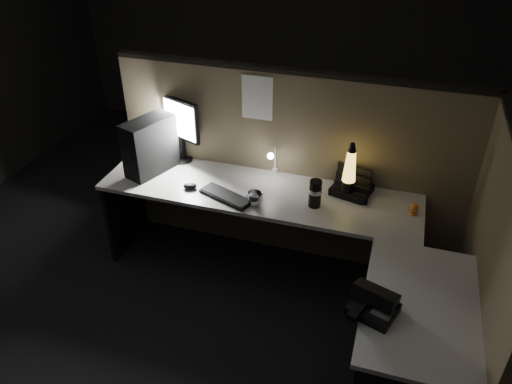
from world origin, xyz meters
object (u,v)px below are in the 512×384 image
(pc_tower, at_px, (150,146))
(lava_lamp, at_px, (349,175))
(keyboard, at_px, (226,196))
(monitor, at_px, (179,124))
(desk_phone, at_px, (373,303))

(pc_tower, height_order, lava_lamp, pc_tower)
(pc_tower, xyz_separation_m, keyboard, (0.66, -0.18, -0.20))
(monitor, bearing_deg, pc_tower, -98.43)
(monitor, xyz_separation_m, keyboard, (0.52, -0.42, -0.30))
(lava_lamp, height_order, desk_phone, lava_lamp)
(pc_tower, bearing_deg, desk_phone, -8.13)
(keyboard, distance_m, lava_lamp, 0.86)
(keyboard, height_order, desk_phone, desk_phone)
(pc_tower, relative_size, keyboard, 1.05)
(keyboard, height_order, lava_lamp, lava_lamp)
(monitor, relative_size, desk_phone, 1.79)
(pc_tower, xyz_separation_m, desk_phone, (1.76, -0.96, -0.16))
(pc_tower, bearing_deg, monitor, 79.58)
(pc_tower, xyz_separation_m, lava_lamp, (1.47, 0.08, -0.04))
(keyboard, relative_size, lava_lamp, 0.96)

